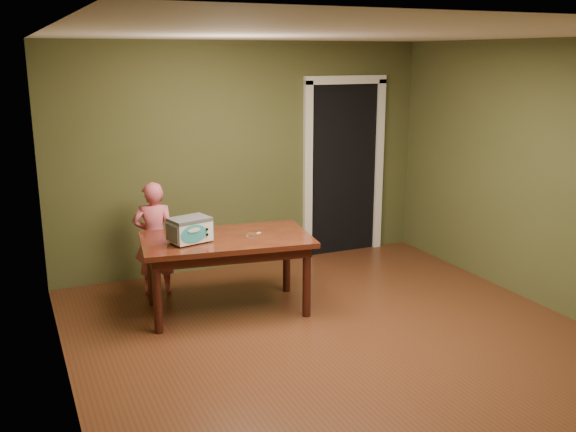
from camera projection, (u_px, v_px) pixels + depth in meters
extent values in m
plane|color=#542B18|center=(348.00, 348.00, 5.51)|extent=(5.00, 5.00, 0.00)
cube|color=#4A4B28|center=(245.00, 157.00, 7.40)|extent=(4.50, 0.02, 2.60)
cube|color=#4A4B28|center=(60.00, 231.00, 4.30)|extent=(0.02, 5.00, 2.60)
cube|color=#4A4B28|center=(559.00, 179.00, 6.08)|extent=(0.02, 5.00, 2.60)
cube|color=white|center=(356.00, 34.00, 4.87)|extent=(4.50, 5.00, 0.02)
cube|color=black|center=(332.00, 166.00, 8.24)|extent=(0.90, 0.60, 2.10)
cube|color=black|center=(344.00, 170.00, 7.97)|extent=(0.90, 0.02, 2.10)
cube|color=white|center=(308.00, 173.00, 7.75)|extent=(0.10, 0.06, 2.20)
cube|color=white|center=(379.00, 167.00, 8.15)|extent=(0.10, 0.06, 2.20)
cube|color=white|center=(346.00, 80.00, 7.68)|extent=(1.10, 0.06, 0.10)
cube|color=#3A140D|center=(226.00, 239.00, 6.14)|extent=(1.71, 1.12, 0.05)
cube|color=black|center=(227.00, 247.00, 6.16)|extent=(1.58, 0.98, 0.10)
cylinder|color=black|center=(157.00, 296.00, 5.72)|extent=(0.08, 0.08, 0.70)
cylinder|color=black|center=(151.00, 272.00, 6.37)|extent=(0.08, 0.08, 0.70)
cylinder|color=black|center=(307.00, 282.00, 6.09)|extent=(0.08, 0.08, 0.70)
cylinder|color=black|center=(287.00, 260.00, 6.75)|extent=(0.08, 0.08, 0.70)
cylinder|color=#4C4F54|center=(181.00, 247.00, 5.80)|extent=(0.02, 0.02, 0.02)
cylinder|color=#4C4F54|center=(171.00, 242.00, 5.95)|extent=(0.02, 0.02, 0.02)
cylinder|color=#4C4F54|center=(209.00, 241.00, 5.98)|extent=(0.02, 0.02, 0.02)
cylinder|color=#4C4F54|center=(199.00, 237.00, 6.12)|extent=(0.02, 0.02, 0.02)
cube|color=white|center=(190.00, 230.00, 5.94)|extent=(0.40, 0.33, 0.20)
cube|color=#4C4F54|center=(189.00, 219.00, 5.91)|extent=(0.41, 0.33, 0.03)
cube|color=#4C4F54|center=(172.00, 234.00, 5.83)|extent=(0.07, 0.22, 0.15)
cube|color=#4C4F54|center=(207.00, 227.00, 6.05)|extent=(0.07, 0.22, 0.15)
ellipsoid|color=teal|center=(194.00, 234.00, 5.82)|extent=(0.26, 0.07, 0.17)
cylinder|color=black|center=(207.00, 229.00, 5.89)|extent=(0.03, 0.02, 0.02)
cylinder|color=black|center=(207.00, 234.00, 5.91)|extent=(0.02, 0.02, 0.02)
cylinder|color=silver|center=(252.00, 235.00, 6.17)|extent=(0.10, 0.10, 0.02)
cylinder|color=#442316|center=(252.00, 234.00, 6.17)|extent=(0.09, 0.09, 0.01)
cube|color=#E6D264|center=(254.00, 234.00, 6.21)|extent=(0.17, 0.10, 0.01)
imported|color=#D8596A|center=(155.00, 238.00, 6.64)|extent=(0.50, 0.39, 1.19)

